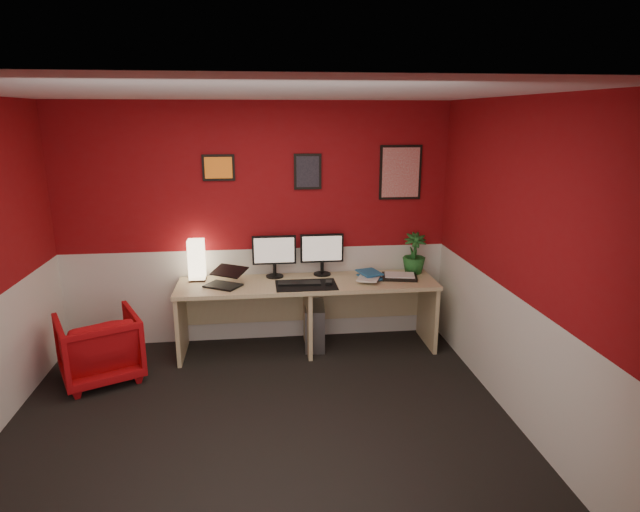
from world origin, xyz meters
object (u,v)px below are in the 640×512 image
at_px(monitor_left, 274,250).
at_px(zen_tray, 399,277).
at_px(potted_plant, 414,253).
at_px(pc_tower, 314,326).
at_px(armchair, 99,347).
at_px(desk, 308,316).
at_px(monitor_right, 322,248).
at_px(shoji_lamp, 197,261).
at_px(laptop, 223,276).

xyz_separation_m(monitor_left, zen_tray, (1.27, -0.20, -0.28)).
bearing_deg(potted_plant, zen_tray, -138.79).
relative_size(pc_tower, armchair, 0.66).
relative_size(desk, pc_tower, 5.78).
height_order(zen_tray, pc_tower, zen_tray).
relative_size(desk, monitor_right, 4.48).
height_order(desk, shoji_lamp, shoji_lamp).
xyz_separation_m(monitor_right, armchair, (-2.13, -0.64, -0.71)).
relative_size(shoji_lamp, potted_plant, 0.93).
distance_m(potted_plant, pc_tower, 1.30).
distance_m(shoji_lamp, laptop, 0.37).
bearing_deg(potted_plant, armchair, -169.19).
distance_m(laptop, zen_tray, 1.79).
bearing_deg(potted_plant, laptop, -173.34).
height_order(monitor_right, zen_tray, monitor_right).
bearing_deg(desk, zen_tray, 0.53).
height_order(shoji_lamp, laptop, shoji_lamp).
height_order(desk, pc_tower, desk).
distance_m(laptop, armchair, 1.28).
relative_size(potted_plant, armchair, 0.62).
bearing_deg(armchair, monitor_left, 175.71).
height_order(potted_plant, pc_tower, potted_plant).
distance_m(laptop, monitor_right, 1.07).
bearing_deg(monitor_right, monitor_left, -177.73).
distance_m(shoji_lamp, armchair, 1.21).
relative_size(desk, armchair, 3.80).
relative_size(shoji_lamp, armchair, 0.58).
relative_size(shoji_lamp, laptop, 1.21).
distance_m(pc_tower, armchair, 2.08).
height_order(monitor_left, potted_plant, monitor_left).
bearing_deg(pc_tower, potted_plant, 10.67).
xyz_separation_m(zen_tray, pc_tower, (-0.88, 0.06, -0.52)).
bearing_deg(pc_tower, desk, -132.80).
bearing_deg(laptop, armchair, -130.08).
height_order(laptop, zen_tray, laptop).
bearing_deg(desk, monitor_right, 52.64).
height_order(shoji_lamp, potted_plant, potted_plant).
bearing_deg(zen_tray, armchair, -171.80).
xyz_separation_m(laptop, monitor_left, (0.52, 0.26, 0.18)).
xyz_separation_m(monitor_left, potted_plant, (1.47, -0.03, -0.08)).
height_order(monitor_right, potted_plant, monitor_right).
bearing_deg(shoji_lamp, monitor_right, 1.61).
xyz_separation_m(desk, pc_tower, (0.08, 0.07, -0.14)).
distance_m(monitor_left, pc_tower, 0.90).
distance_m(desk, shoji_lamp, 1.26).
relative_size(zen_tray, potted_plant, 0.82).
bearing_deg(potted_plant, monitor_left, 178.94).
bearing_deg(pc_tower, armchair, -162.04).
relative_size(monitor_right, armchair, 0.85).
bearing_deg(armchair, laptop, 172.81).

